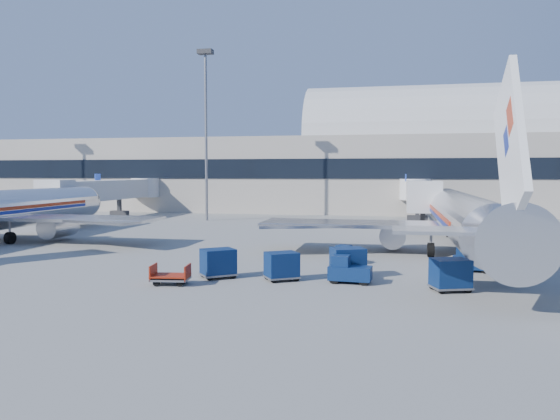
% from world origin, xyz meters
% --- Properties ---
extents(ground, '(260.00, 260.00, 0.00)m').
position_xyz_m(ground, '(0.00, 0.00, 0.00)').
color(ground, gray).
rests_on(ground, ground).
extents(terminal, '(170.00, 28.15, 21.00)m').
position_xyz_m(terminal, '(-13.60, 55.96, 7.52)').
color(terminal, '#B2AA9E').
rests_on(terminal, ground).
extents(airliner_main, '(32.00, 37.26, 12.07)m').
position_xyz_m(airliner_main, '(10.00, 4.51, 2.93)').
color(airliner_main, silver).
rests_on(airliner_main, ground).
extents(jetbridge_near, '(4.40, 27.50, 6.25)m').
position_xyz_m(jetbridge_near, '(7.60, 30.81, 3.93)').
color(jetbridge_near, silver).
rests_on(jetbridge_near, ground).
extents(jetbridge_mid, '(4.40, 27.50, 6.25)m').
position_xyz_m(jetbridge_mid, '(-34.40, 30.81, 3.93)').
color(jetbridge_mid, silver).
rests_on(jetbridge_mid, ground).
extents(mast_west, '(2.00, 1.20, 22.60)m').
position_xyz_m(mast_west, '(-20.00, 30.00, 14.79)').
color(mast_west, slate).
rests_on(mast_west, ground).
extents(tug_lead, '(2.57, 1.43, 1.61)m').
position_xyz_m(tug_lead, '(2.00, -7.67, 0.74)').
color(tug_lead, '#0A1F4B').
rests_on(tug_lead, ground).
extents(tug_right, '(2.52, 1.46, 1.56)m').
position_xyz_m(tug_right, '(9.51, -2.29, 0.71)').
color(tug_right, '#0A1F4B').
rests_on(tug_right, ground).
extents(tug_left, '(1.83, 2.37, 1.38)m').
position_xyz_m(tug_left, '(1.31, -1.08, 0.63)').
color(tug_left, '#0A1F4B').
rests_on(tug_left, ground).
extents(cart_train_a, '(2.52, 2.26, 1.83)m').
position_xyz_m(cart_train_a, '(1.83, -5.93, 0.98)').
color(cart_train_a, '#0A1F4B').
rests_on(cart_train_a, ground).
extents(cart_train_b, '(2.42, 2.28, 1.70)m').
position_xyz_m(cart_train_b, '(-1.98, -7.75, 0.91)').
color(cart_train_b, '#0A1F4B').
rests_on(cart_train_b, ground).
extents(cart_train_c, '(2.56, 2.47, 1.79)m').
position_xyz_m(cart_train_c, '(-5.96, -7.78, 0.96)').
color(cart_train_c, '#0A1F4B').
rests_on(cart_train_c, ground).
extents(cart_solo_near, '(2.41, 2.12, 1.78)m').
position_xyz_m(cart_solo_near, '(7.64, -8.78, 0.95)').
color(cart_solo_near, '#0A1F4B').
rests_on(cart_solo_near, ground).
extents(cart_open_red, '(2.31, 1.77, 0.57)m').
position_xyz_m(cart_open_red, '(-8.02, -10.24, 0.41)').
color(cart_open_red, slate).
rests_on(cart_open_red, ground).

